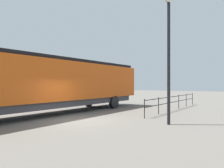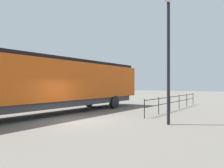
% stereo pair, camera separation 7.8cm
% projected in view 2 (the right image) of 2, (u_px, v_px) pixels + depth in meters
% --- Properties ---
extents(ground_plane, '(120.00, 120.00, 0.00)m').
position_uv_depth(ground_plane, '(79.00, 120.00, 13.00)').
color(ground_plane, '#666059').
extents(locomotive, '(3.15, 18.82, 3.90)m').
position_uv_depth(locomotive, '(53.00, 82.00, 15.80)').
color(locomotive, '#D15114').
rests_on(locomotive, ground_plane).
extents(lamp_post, '(0.47, 0.47, 6.78)m').
position_uv_depth(lamp_post, '(168.00, 38.00, 11.68)').
color(lamp_post, black).
rests_on(lamp_post, ground_plane).
extents(platform_fence, '(0.05, 11.19, 1.18)m').
position_uv_depth(platform_fence, '(175.00, 100.00, 18.42)').
color(platform_fence, black).
rests_on(platform_fence, ground_plane).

